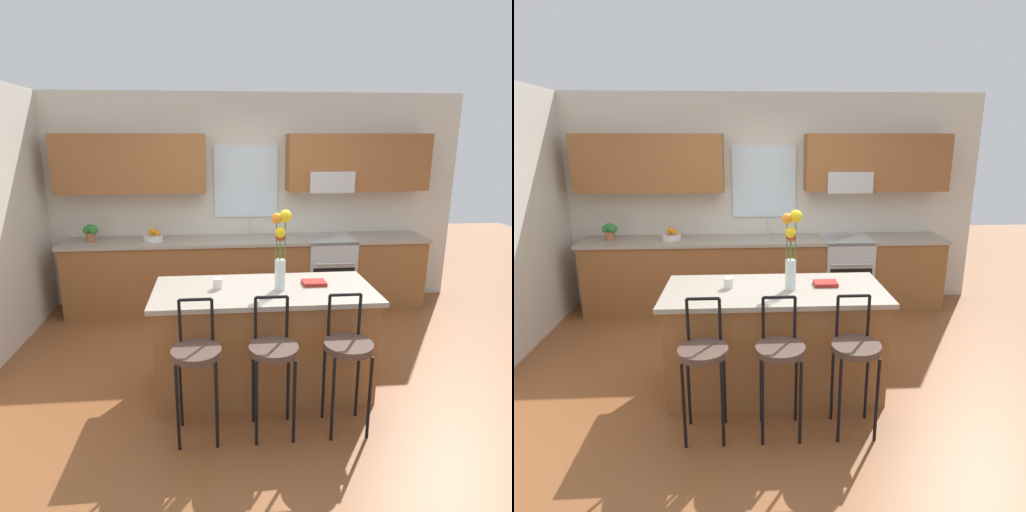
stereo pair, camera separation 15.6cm
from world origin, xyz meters
The scene contains 14 objects.
ground_plane centered at (0.00, 0.00, 0.00)m, with size 14.00×14.00×0.00m, color brown.
back_wall_assembly centered at (0.02, 1.98, 1.51)m, with size 5.60×0.50×2.70m.
counter_run centered at (0.00, 1.70, 0.47)m, with size 4.56×0.64×0.92m.
sink_faucet centered at (0.04, 1.84, 1.06)m, with size 0.02×0.13×0.23m.
oven_range centered at (1.04, 1.68, 0.46)m, with size 0.60×0.64×0.92m.
kitchen_island centered at (-0.01, -0.21, 0.46)m, with size 1.86×0.83×0.92m.
bar_stool_near centered at (-0.56, -0.84, 0.64)m, with size 0.36×0.36×1.04m.
bar_stool_middle centered at (-0.01, -0.84, 0.64)m, with size 0.36×0.36×1.04m.
bar_stool_far centered at (0.54, -0.84, 0.64)m, with size 0.36×0.36×1.04m.
flower_vase centered at (0.13, -0.25, 1.30)m, with size 0.17×0.14×0.67m.
mug_ceramic centered at (-0.39, -0.18, 0.97)m, with size 0.08×0.08×0.09m, color silver.
cookbook centered at (0.44, -0.15, 0.94)m, with size 0.20×0.15×0.03m, color maroon.
fruit_bowl_oranges centered at (-1.17, 1.70, 0.97)m, with size 0.24×0.24×0.16m.
potted_plant_small centered at (-1.92, 1.70, 1.04)m, with size 0.19×0.13×0.22m.
Camera 1 is at (-0.39, -3.67, 2.14)m, focal length 30.69 mm.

